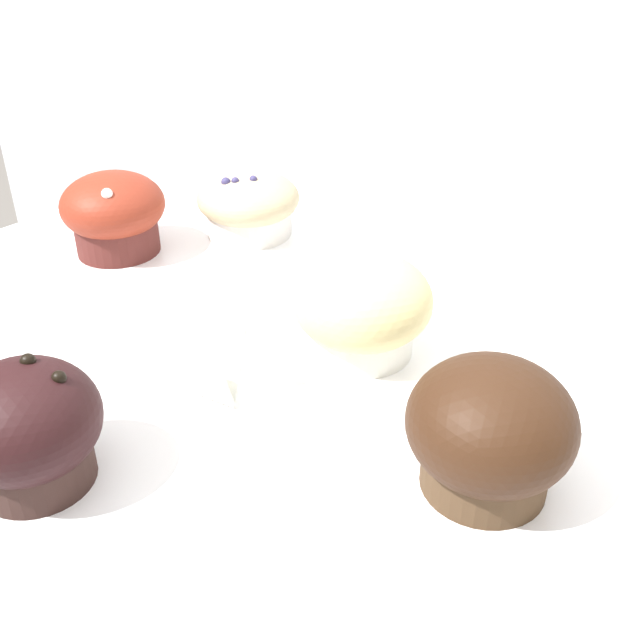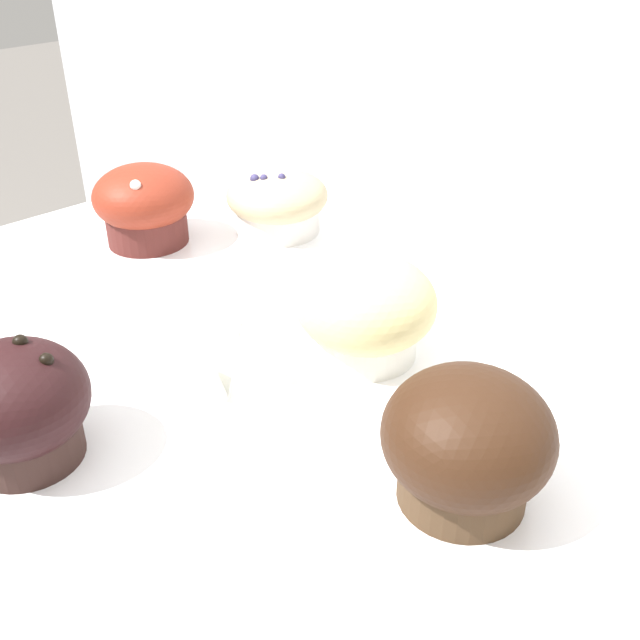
{
  "view_description": "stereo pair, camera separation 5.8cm",
  "coord_description": "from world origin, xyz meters",
  "px_view_note": "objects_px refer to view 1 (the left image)",
  "views": [
    {
      "loc": [
        0.27,
        -0.35,
        1.24
      ],
      "look_at": [
        -0.05,
        0.02,
        0.94
      ],
      "focal_mm": 42.0,
      "sensor_mm": 36.0,
      "label": 1
    },
    {
      "loc": [
        0.31,
        -0.31,
        1.24
      ],
      "look_at": [
        -0.05,
        0.02,
        0.94
      ],
      "focal_mm": 42.0,
      "sensor_mm": 36.0,
      "label": 2
    }
  ],
  "objects_px": {
    "muffin_front_center": "(490,432)",
    "muffin_back_left": "(114,213)",
    "muffin_front_left": "(362,307)",
    "muffin_back_right": "(248,204)",
    "muffin_back_center": "(27,428)"
  },
  "relations": [
    {
      "from": "muffin_back_right",
      "to": "muffin_front_left",
      "type": "height_order",
      "value": "muffin_front_left"
    },
    {
      "from": "muffin_front_center",
      "to": "muffin_front_left",
      "type": "xyz_separation_m",
      "value": [
        -0.16,
        0.07,
        -0.0
      ]
    },
    {
      "from": "muffin_front_left",
      "to": "muffin_back_left",
      "type": "bearing_deg",
      "value": -177.11
    },
    {
      "from": "muffin_back_left",
      "to": "muffin_front_left",
      "type": "xyz_separation_m",
      "value": [
        0.31,
        0.02,
        -0.0
      ]
    },
    {
      "from": "muffin_front_center",
      "to": "muffin_back_center",
      "type": "xyz_separation_m",
      "value": [
        -0.22,
        -0.19,
        -0.0
      ]
    },
    {
      "from": "muffin_back_center",
      "to": "muffin_back_right",
      "type": "bearing_deg",
      "value": 115.03
    },
    {
      "from": "muffin_front_left",
      "to": "muffin_back_center",
      "type": "bearing_deg",
      "value": -104.29
    },
    {
      "from": "muffin_front_center",
      "to": "muffin_back_left",
      "type": "xyz_separation_m",
      "value": [
        -0.47,
        0.06,
        -0.0
      ]
    },
    {
      "from": "muffin_back_left",
      "to": "muffin_back_center",
      "type": "distance_m",
      "value": 0.34
    },
    {
      "from": "muffin_front_center",
      "to": "muffin_back_center",
      "type": "distance_m",
      "value": 0.29
    },
    {
      "from": "muffin_front_left",
      "to": "muffin_back_center",
      "type": "xyz_separation_m",
      "value": [
        -0.07,
        -0.26,
        0.0
      ]
    },
    {
      "from": "muffin_front_center",
      "to": "muffin_back_right",
      "type": "distance_m",
      "value": 0.43
    },
    {
      "from": "muffin_back_center",
      "to": "muffin_front_left",
      "type": "bearing_deg",
      "value": 75.71
    },
    {
      "from": "muffin_back_left",
      "to": "muffin_back_center",
      "type": "xyz_separation_m",
      "value": [
        0.24,
        -0.24,
        -0.0
      ]
    },
    {
      "from": "muffin_back_right",
      "to": "muffin_front_left",
      "type": "relative_size",
      "value": 0.96
    }
  ]
}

